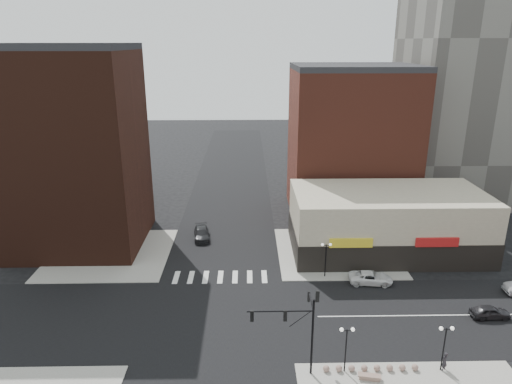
{
  "coord_description": "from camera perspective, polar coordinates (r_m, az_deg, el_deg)",
  "views": [
    {
      "loc": [
        3.12,
        -38.89,
        25.93
      ],
      "look_at": [
        4.0,
        6.3,
        11.0
      ],
      "focal_mm": 32.0,
      "sensor_mm": 36.0,
      "label": 1
    }
  ],
  "objects": [
    {
      "name": "building_ne_midrise",
      "position": [
        71.78,
        11.76,
        5.89
      ],
      "size": [
        18.0,
        15.0,
        22.0
      ],
      "primitive_type": "cube",
      "color": "maroon",
      "rests_on": "ground"
    },
    {
      "name": "building_ne_row",
      "position": [
        61.12,
        16.03,
        -4.2
      ],
      "size": [
        24.2,
        12.2,
        8.0
      ],
      "color": "#BCB095",
      "rests_on": "ground"
    },
    {
      "name": "bollard_row",
      "position": [
        41.32,
        14.14,
        -20.55
      ],
      "size": [
        7.89,
        0.54,
        0.54
      ],
      "color": "#8B6C60",
      "rests_on": "sidewalk_se"
    },
    {
      "name": "road_ew",
      "position": [
        46.84,
        -4.92,
        -15.4
      ],
      "size": [
        200.0,
        14.0,
        0.02
      ],
      "primitive_type": "cube",
      "color": "black",
      "rests_on": "ground"
    },
    {
      "name": "building_nw",
      "position": [
        62.95,
        -21.73,
        4.66
      ],
      "size": [
        16.0,
        15.0,
        25.0
      ],
      "primitive_type": "cube",
      "color": "#341910",
      "rests_on": "ground"
    },
    {
      "name": "dark_sedan_east",
      "position": [
        51.79,
        27.21,
        -13.19
      ],
      "size": [
        3.81,
        1.58,
        1.29
      ],
      "primitive_type": "imported",
      "rotation": [
        0.0,
        0.0,
        1.59
      ],
      "color": "black",
      "rests_on": "ground"
    },
    {
      "name": "street_lamp_se_b",
      "position": [
        41.46,
        22.59,
        -16.41
      ],
      "size": [
        1.22,
        0.32,
        4.16
      ],
      "color": "black",
      "rests_on": "sidewalk_se"
    },
    {
      "name": "street_lamp_se_a",
      "position": [
        39.1,
        11.26,
        -17.51
      ],
      "size": [
        1.22,
        0.32,
        4.16
      ],
      "color": "black",
      "rests_on": "sidewalk_se"
    },
    {
      "name": "stone_bench",
      "position": [
        40.52,
        14.0,
        -21.51
      ],
      "size": [
        1.89,
        0.9,
        0.42
      ],
      "rotation": [
        0.0,
        0.0,
        -0.2
      ],
      "color": "#896B5E",
      "rests_on": "sidewalk_se"
    },
    {
      "name": "white_suv",
      "position": [
        53.74,
        14.15,
        -10.36
      ],
      "size": [
        5.04,
        2.67,
        1.35
      ],
      "primitive_type": "imported",
      "rotation": [
        0.0,
        0.0,
        1.48
      ],
      "color": "white",
      "rests_on": "ground"
    },
    {
      "name": "road_ns",
      "position": [
        46.84,
        -4.92,
        -15.39
      ],
      "size": [
        14.0,
        200.0,
        0.02
      ],
      "primitive_type": "cube",
      "color": "black",
      "rests_on": "ground"
    },
    {
      "name": "dark_sedan_north",
      "position": [
        63.65,
        -6.81,
        -5.17
      ],
      "size": [
        2.67,
        5.26,
        1.46
      ],
      "primitive_type": "imported",
      "rotation": [
        0.0,
        0.0,
        0.13
      ],
      "color": "black",
      "rests_on": "ground"
    },
    {
      "name": "ground",
      "position": [
        46.84,
        -4.92,
        -15.41
      ],
      "size": [
        240.0,
        240.0,
        0.0
      ],
      "primitive_type": "plane",
      "color": "black",
      "rests_on": "ground"
    },
    {
      "name": "street_lamp_ne",
      "position": [
        52.82,
        8.75,
        -7.33
      ],
      "size": [
        1.22,
        0.32,
        4.16
      ],
      "color": "black",
      "rests_on": "sidewalk_ne"
    },
    {
      "name": "sidewalk_nw",
      "position": [
        61.89,
        -17.69,
        -7.36
      ],
      "size": [
        15.0,
        15.0,
        0.12
      ],
      "primitive_type": "cube",
      "color": "gray",
      "rests_on": "ground"
    },
    {
      "name": "building_nw_low",
      "position": [
        83.33,
        -26.03,
        2.56
      ],
      "size": [
        20.0,
        18.0,
        12.0
      ],
      "primitive_type": "cube",
      "color": "#341910",
      "rests_on": "ground"
    },
    {
      "name": "traffic_signal",
      "position": [
        37.7,
        5.55,
        -15.61
      ],
      "size": [
        5.59,
        3.09,
        7.77
      ],
      "color": "black",
      "rests_on": "ground"
    },
    {
      "name": "pedestrian",
      "position": [
        42.86,
        22.49,
        -18.96
      ],
      "size": [
        0.73,
        0.69,
        1.68
      ],
      "primitive_type": "imported",
      "rotation": [
        0.0,
        0.0,
        3.78
      ],
      "color": "black",
      "rests_on": "sidewalk_se"
    },
    {
      "name": "sidewalk_ne",
      "position": [
        60.41,
        9.94,
        -7.37
      ],
      "size": [
        15.0,
        15.0,
        0.12
      ],
      "primitive_type": "cube",
      "color": "gray",
      "rests_on": "ground"
    }
  ]
}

